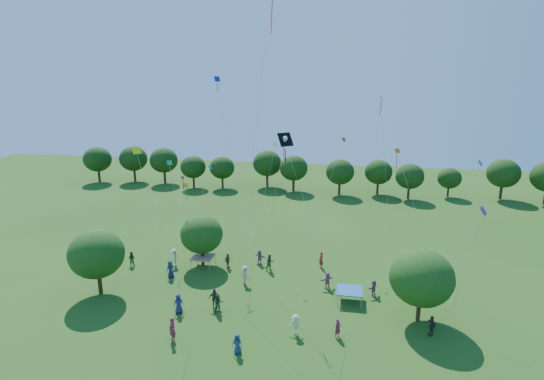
# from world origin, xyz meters

# --- Properties ---
(near_tree_west) EXTENTS (4.91, 4.91, 6.12)m
(near_tree_west) POSITION_xyz_m (-16.28, 15.54, 3.90)
(near_tree_west) COLOR #422B19
(near_tree_west) RESTS_ON ground
(near_tree_north) EXTENTS (4.41, 4.41, 5.43)m
(near_tree_north) POSITION_xyz_m (-9.11, 23.11, 3.44)
(near_tree_north) COLOR #422B19
(near_tree_north) RESTS_ON ground
(near_tree_east) EXTENTS (5.06, 5.06, 6.10)m
(near_tree_east) POSITION_xyz_m (11.70, 16.06, 3.82)
(near_tree_east) COLOR #422B19
(near_tree_east) RESTS_ON ground
(treeline) EXTENTS (88.01, 8.77, 6.77)m
(treeline) POSITION_xyz_m (-1.73, 55.43, 4.09)
(treeline) COLOR #422B19
(treeline) RESTS_ON ground
(tent_red_stripe) EXTENTS (2.20, 2.20, 1.10)m
(tent_red_stripe) POSITION_xyz_m (-8.94, 22.76, 1.04)
(tent_red_stripe) COLOR red
(tent_red_stripe) RESTS_ON ground
(tent_blue) EXTENTS (2.20, 2.20, 1.10)m
(tent_blue) POSITION_xyz_m (6.18, 18.22, 1.04)
(tent_blue) COLOR #17539A
(tent_blue) RESTS_ON ground
(crowd_person_0) EXTENTS (0.92, 0.93, 1.73)m
(crowd_person_0) POSITION_xyz_m (-11.28, 19.77, 0.86)
(crowd_person_0) COLOR #1A1E4D
(crowd_person_0) RESTS_ON ground
(crowd_person_1) EXTENTS (0.68, 0.78, 1.76)m
(crowd_person_1) POSITION_xyz_m (3.23, 24.62, 0.88)
(crowd_person_1) COLOR maroon
(crowd_person_1) RESTS_ON ground
(crowd_person_2) EXTENTS (0.80, 0.47, 1.56)m
(crowd_person_2) POSITION_xyz_m (-16.42, 21.59, 0.78)
(crowd_person_2) COLOR #204C2B
(crowd_person_2) RESTS_ON ground
(crowd_person_3) EXTENTS (1.21, 1.21, 1.81)m
(crowd_person_3) POSITION_xyz_m (-3.66, 19.77, 0.91)
(crowd_person_3) COLOR #B7A793
(crowd_person_3) RESTS_ON ground
(crowd_person_4) EXTENTS (0.79, 1.01, 1.56)m
(crowd_person_4) POSITION_xyz_m (-6.31, 22.86, 0.78)
(crowd_person_4) COLOR #403C33
(crowd_person_4) RESTS_ON ground
(crowd_person_5) EXTENTS (1.55, 1.11, 1.57)m
(crowd_person_5) POSITION_xyz_m (-3.24, 24.44, 0.79)
(crowd_person_5) COLOR #95578B
(crowd_person_5) RESTS_ON ground
(crowd_person_6) EXTENTS (0.96, 0.79, 1.71)m
(crowd_person_6) POSITION_xyz_m (-7.91, 13.66, 0.86)
(crowd_person_6) COLOR navy
(crowd_person_6) RESTS_ON ground
(crowd_person_7) EXTENTS (0.85, 0.81, 1.92)m
(crowd_person_7) POSITION_xyz_m (-6.83, 9.86, 0.96)
(crowd_person_7) COLOR #9B1C46
(crowd_person_7) RESTS_ON ground
(crowd_person_8) EXTENTS (0.95, 0.79, 1.70)m
(crowd_person_8) POSITION_xyz_m (-4.63, 14.30, 0.85)
(crowd_person_8) COLOR #285022
(crowd_person_8) RESTS_ON ground
(crowd_person_9) EXTENTS (1.08, 0.49, 1.65)m
(crowd_person_9) POSITION_xyz_m (2.13, 12.37, 0.82)
(crowd_person_9) COLOR beige
(crowd_person_9) RESTS_ON ground
(crowd_person_10) EXTENTS (0.84, 1.06, 1.64)m
(crowd_person_10) POSITION_xyz_m (12.38, 14.12, 0.82)
(crowd_person_10) COLOR #362D2B
(crowd_person_10) RESTS_ON ground
(crowd_person_11) EXTENTS (1.22, 1.44, 1.51)m
(crowd_person_11) POSITION_xyz_m (8.31, 19.65, 0.75)
(crowd_person_11) COLOR #90547D
(crowd_person_11) RESTS_ON ground
(crowd_person_12) EXTENTS (0.79, 0.47, 1.53)m
(crowd_person_12) POSITION_xyz_m (-1.65, 9.29, 0.77)
(crowd_person_12) COLOR navy
(crowd_person_12) RESTS_ON ground
(crowd_person_13) EXTENTS (0.66, 0.66, 1.52)m
(crowd_person_13) POSITION_xyz_m (5.35, 12.55, 0.76)
(crowd_person_13) COLOR maroon
(crowd_person_13) RESTS_ON ground
(crowd_person_14) EXTENTS (1.00, 0.88, 1.78)m
(crowd_person_14) POSITION_xyz_m (-1.87, 23.01, 0.89)
(crowd_person_14) COLOR #265122
(crowd_person_14) RESTS_ON ground
(crowd_person_15) EXTENTS (0.92, 1.30, 1.82)m
(crowd_person_15) POSITION_xyz_m (-11.99, 22.42, 0.91)
(crowd_person_15) COLOR beige
(crowd_person_15) RESTS_ON ground
(crowd_person_16) EXTENTS (1.17, 0.84, 1.82)m
(crowd_person_16) POSITION_xyz_m (-5.18, 14.95, 0.91)
(crowd_person_16) COLOR #413634
(crowd_person_16) RESTS_ON ground
(crowd_person_17) EXTENTS (1.48, 1.38, 1.60)m
(crowd_person_17) POSITION_xyz_m (4.12, 20.34, 0.80)
(crowd_person_17) COLOR #A35F8C
(crowd_person_17) RESTS_ON ground
(pirate_kite) EXTENTS (5.84, 3.71, 13.63)m
(pirate_kite) POSITION_xyz_m (0.65, 16.88, 14.16)
(pirate_kite) COLOR black
(red_high_kite) EXTENTS (2.28, 6.71, 25.33)m
(red_high_kite) POSITION_xyz_m (-1.90, 20.98, 21.28)
(red_high_kite) COLOR red
(small_kite_0) EXTENTS (0.82, 2.39, 7.81)m
(small_kite_0) POSITION_xyz_m (-11.48, 24.49, 7.20)
(small_kite_0) COLOR red
(small_kite_1) EXTENTS (2.71, 2.51, 12.60)m
(small_kite_1) POSITION_xyz_m (-0.48, 19.94, 10.90)
(small_kite_1) COLOR red
(small_kite_2) EXTENTS (1.10, 4.40, 6.64)m
(small_kite_2) POSITION_xyz_m (-11.93, 26.11, 6.83)
(small_kite_2) COLOR #C68B11
(small_kite_3) EXTENTS (2.10, 4.86, 11.46)m
(small_kite_3) POSITION_xyz_m (15.54, 18.50, 9.93)
(small_kite_3) COLOR #1A9240
(small_kite_4) EXTENTS (2.29, 1.46, 16.37)m
(small_kite_4) POSITION_xyz_m (8.58, 21.70, 13.15)
(small_kite_4) COLOR blue
(small_kite_5) EXTENTS (0.61, 4.15, 9.91)m
(small_kite_5) POSITION_xyz_m (14.11, 12.05, 9.39)
(small_kite_5) COLOR #AD1C91
(small_kite_6) EXTENTS (2.34, 2.02, 11.36)m
(small_kite_6) POSITION_xyz_m (-2.58, 26.63, 9.64)
(small_kite_6) COLOR white
(small_kite_7) EXTENTS (1.08, 7.32, 8.06)m
(small_kite_7) POSITION_xyz_m (-10.35, 27.83, 7.19)
(small_kite_7) COLOR #0D9AC6
(small_kite_8) EXTENTS (4.00, 6.38, 11.64)m
(small_kite_8) POSITION_xyz_m (4.01, 28.38, 9.76)
(small_kite_8) COLOR #F0410E
(small_kite_9) EXTENTS (4.97, 0.76, 12.88)m
(small_kite_9) POSITION_xyz_m (10.27, 15.25, 10.54)
(small_kite_9) COLOR orange
(small_kite_10) EXTENTS (2.48, 2.12, 13.56)m
(small_kite_10) POSITION_xyz_m (-7.36, 8.97, 11.67)
(small_kite_10) COLOR #B9CB12
(small_kite_11) EXTENTS (2.53, 3.15, 9.27)m
(small_kite_11) POSITION_xyz_m (-13.10, 25.46, 8.93)
(small_kite_11) COLOR green
(small_kite_12) EXTENTS (4.75, 4.73, 18.05)m
(small_kite_12) POSITION_xyz_m (-8.04, 28.58, 15.45)
(small_kite_12) COLOR #141FCD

